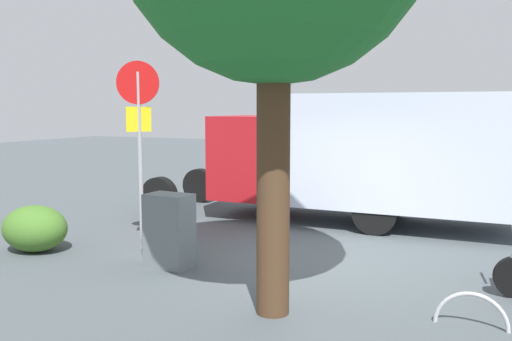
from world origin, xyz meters
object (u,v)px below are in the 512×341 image
stop_sign (139,125)px  utility_cabinet (169,231)px  box_truck_near (359,152)px  bike_rack_hoop (471,327)px

stop_sign → utility_cabinet: bearing=144.9°
box_truck_near → utility_cabinet: bearing=66.6°
stop_sign → utility_cabinet: 2.12m
box_truck_near → utility_cabinet: box_truck_near is taller
utility_cabinet → bike_rack_hoop: size_ratio=1.40×
box_truck_near → bike_rack_hoop: 6.00m
box_truck_near → bike_rack_hoop: (-2.57, 5.18, -1.59)m
box_truck_near → stop_sign: 4.91m
stop_sign → utility_cabinet: size_ratio=2.84×
bike_rack_hoop → box_truck_near: bearing=-63.6°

